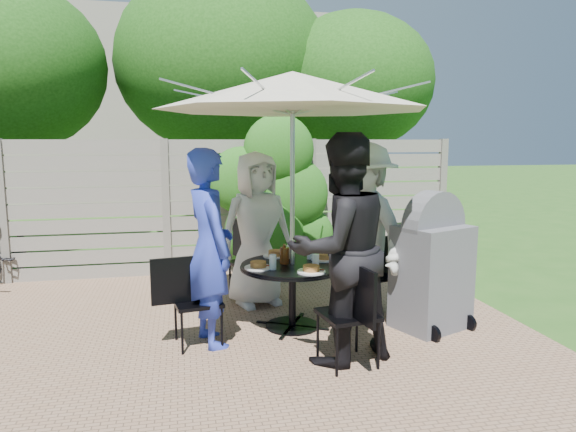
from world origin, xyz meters
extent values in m
plane|color=#28541A|center=(0.00, 0.00, 0.00)|extent=(60.00, 60.00, 0.00)
cube|color=#8B6950|center=(0.00, 0.50, 0.01)|extent=(7.00, 6.00, 0.02)
cube|color=gray|center=(0.00, 3.00, 0.93)|extent=(8.00, 0.10, 1.85)
ellipsoid|color=#256216|center=(1.40, 2.85, 0.90)|extent=(1.20, 0.70, 1.80)
cube|color=gray|center=(0.00, 12.00, 2.50)|extent=(10.00, 6.00, 5.00)
ellipsoid|color=#17430F|center=(-2.50, 5.00, 2.97)|extent=(3.20, 3.20, 2.72)
ellipsoid|color=#17430F|center=(1.00, 5.50, 3.18)|extent=(3.80, 3.80, 3.23)
ellipsoid|color=#17430F|center=(3.20, 4.80, 2.83)|extent=(2.80, 2.80, 2.38)
cylinder|color=black|center=(1.24, 0.73, 0.63)|extent=(1.22, 1.22, 0.03)
cylinder|color=black|center=(1.24, 0.73, 0.32)|extent=(0.07, 0.07, 0.63)
cylinder|color=black|center=(1.24, 0.73, 0.02)|extent=(0.53, 0.53, 0.04)
cylinder|color=silver|center=(1.24, 0.73, 1.16)|extent=(0.04, 0.04, 2.32)
cone|color=#BDB29D|center=(1.24, 0.73, 2.27)|extent=(3.13, 3.13, 0.35)
cube|color=black|center=(0.97, 1.64, 0.45)|extent=(0.58, 0.58, 0.04)
cube|color=black|center=(0.89, 1.85, 0.69)|extent=(0.20, 0.42, 0.45)
imported|color=silver|center=(1.01, 1.53, 0.86)|extent=(0.95, 0.75, 1.71)
cube|color=black|center=(0.32, 0.47, 0.41)|extent=(0.46, 0.46, 0.03)
cube|color=black|center=(0.13, 0.44, 0.63)|extent=(0.40, 0.09, 0.41)
imported|color=#293AB5|center=(0.44, 0.50, 0.88)|extent=(0.58, 0.74, 1.77)
cube|color=black|center=(1.50, -0.18, 0.43)|extent=(0.48, 0.48, 0.03)
cube|color=black|center=(1.53, -0.39, 0.66)|extent=(0.09, 0.42, 0.43)
imported|color=black|center=(1.47, -0.07, 0.95)|extent=(1.08, 0.94, 1.89)
cube|color=black|center=(2.15, 0.99, 0.41)|extent=(0.49, 0.49, 0.03)
cube|color=black|center=(2.34, 1.05, 0.62)|extent=(0.39, 0.13, 0.41)
imported|color=#B6B9B3|center=(2.03, 0.96, 0.90)|extent=(0.97, 1.31, 1.81)
cylinder|color=white|center=(1.14, 1.08, 0.66)|extent=(0.26, 0.26, 0.01)
cylinder|color=#B17034|center=(1.14, 1.08, 0.69)|extent=(0.15, 0.15, 0.05)
cylinder|color=white|center=(0.89, 0.63, 0.66)|extent=(0.26, 0.26, 0.01)
cylinder|color=#B17034|center=(0.89, 0.63, 0.69)|extent=(0.15, 0.15, 0.05)
cylinder|color=white|center=(1.34, 0.38, 0.66)|extent=(0.26, 0.26, 0.01)
cylinder|color=#B17034|center=(1.34, 0.38, 0.69)|extent=(0.15, 0.15, 0.05)
cylinder|color=white|center=(1.58, 0.83, 0.66)|extent=(0.26, 0.26, 0.01)
cylinder|color=#B17034|center=(1.58, 0.83, 0.69)|extent=(0.15, 0.15, 0.05)
cylinder|color=silver|center=(1.02, 0.56, 0.72)|extent=(0.07, 0.07, 0.14)
cylinder|color=silver|center=(1.41, 0.51, 0.72)|extent=(0.07, 0.07, 0.14)
cylinder|color=silver|center=(1.46, 0.90, 0.72)|extent=(0.07, 0.07, 0.14)
cylinder|color=#59280C|center=(1.17, 0.76, 0.73)|extent=(0.09, 0.09, 0.16)
cylinder|color=#C6B293|center=(1.27, 0.97, 0.71)|extent=(0.08, 0.08, 0.12)
cube|color=#525257|center=(2.55, 0.45, 0.51)|extent=(0.81, 0.72, 1.02)
cylinder|color=#525257|center=(2.55, 0.45, 1.02)|extent=(0.70, 0.44, 0.67)
camera|label=1|loc=(0.22, -3.98, 1.83)|focal=32.00mm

